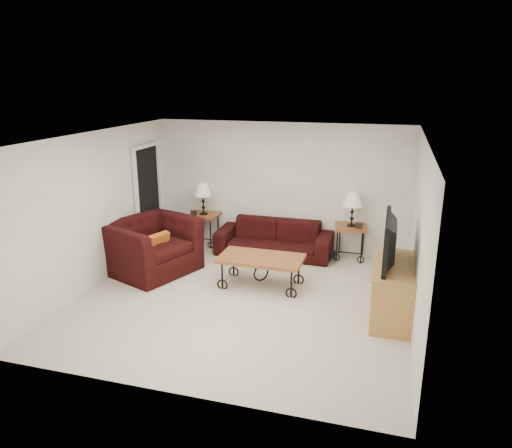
{
  "coord_description": "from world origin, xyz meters",
  "views": [
    {
      "loc": [
        2.08,
        -6.56,
        3.3
      ],
      "look_at": [
        0.0,
        0.7,
        1.0
      ],
      "focal_mm": 33.73,
      "sensor_mm": 36.0,
      "label": 1
    }
  ],
  "objects": [
    {
      "name": "ground",
      "position": [
        0.0,
        0.0,
        0.0
      ],
      "size": [
        5.0,
        5.0,
        0.0
      ],
      "primitive_type": "plane",
      "color": "beige",
      "rests_on": "ground"
    },
    {
      "name": "wall_back",
      "position": [
        0.0,
        2.5,
        1.25
      ],
      "size": [
        5.0,
        0.02,
        2.5
      ],
      "primitive_type": "cube",
      "color": "white",
      "rests_on": "ground"
    },
    {
      "name": "wall_front",
      "position": [
        0.0,
        -2.5,
        1.25
      ],
      "size": [
        5.0,
        0.02,
        2.5
      ],
      "primitive_type": "cube",
      "color": "white",
      "rests_on": "ground"
    },
    {
      "name": "wall_left",
      "position": [
        -2.5,
        0.0,
        1.25
      ],
      "size": [
        0.02,
        5.0,
        2.5
      ],
      "primitive_type": "cube",
      "color": "white",
      "rests_on": "ground"
    },
    {
      "name": "wall_right",
      "position": [
        2.5,
        0.0,
        1.25
      ],
      "size": [
        0.02,
        5.0,
        2.5
      ],
      "primitive_type": "cube",
      "color": "white",
      "rests_on": "ground"
    },
    {
      "name": "ceiling",
      "position": [
        0.0,
        0.0,
        2.5
      ],
      "size": [
        5.0,
        5.0,
        0.0
      ],
      "primitive_type": "plane",
      "color": "white",
      "rests_on": "wall_back"
    },
    {
      "name": "doorway",
      "position": [
        -2.47,
        1.65,
        1.02
      ],
      "size": [
        0.08,
        0.94,
        2.04
      ],
      "primitive_type": "cube",
      "color": "black",
      "rests_on": "ground"
    },
    {
      "name": "sofa",
      "position": [
        -0.01,
        2.02,
        0.32
      ],
      "size": [
        2.22,
        0.87,
        0.65
      ],
      "primitive_type": "imported",
      "color": "black",
      "rests_on": "ground"
    },
    {
      "name": "side_table_left",
      "position": [
        -1.54,
        2.2,
        0.32
      ],
      "size": [
        0.6,
        0.6,
        0.64
      ],
      "primitive_type": "cube",
      "rotation": [
        0.0,
        0.0,
        -0.02
      ],
      "color": "brown",
      "rests_on": "ground"
    },
    {
      "name": "side_table_right",
      "position": [
        1.43,
        2.2,
        0.32
      ],
      "size": [
        0.68,
        0.68,
        0.65
      ],
      "primitive_type": "cube",
      "rotation": [
        0.0,
        0.0,
        0.15
      ],
      "color": "brown",
      "rests_on": "ground"
    },
    {
      "name": "lamp_left",
      "position": [
        -1.54,
        2.2,
        0.97
      ],
      "size": [
        0.37,
        0.37,
        0.64
      ],
      "primitive_type": null,
      "rotation": [
        0.0,
        0.0,
        -0.02
      ],
      "color": "black",
      "rests_on": "side_table_left"
    },
    {
      "name": "lamp_right",
      "position": [
        1.43,
        2.2,
        0.97
      ],
      "size": [
        0.42,
        0.42,
        0.65
      ],
      "primitive_type": null,
      "rotation": [
        0.0,
        0.0,
        0.15
      ],
      "color": "black",
      "rests_on": "side_table_right"
    },
    {
      "name": "photo_frame_left",
      "position": [
        -1.69,
        2.05,
        0.7
      ],
      "size": [
        0.13,
        0.04,
        0.11
      ],
      "primitive_type": "cube",
      "rotation": [
        0.0,
        0.0,
        0.16
      ],
      "color": "black",
      "rests_on": "side_table_left"
    },
    {
      "name": "photo_frame_right",
      "position": [
        1.58,
        2.05,
        0.7
      ],
      "size": [
        0.13,
        0.02,
        0.11
      ],
      "primitive_type": "cube",
      "rotation": [
        0.0,
        0.0,
        -0.06
      ],
      "color": "black",
      "rests_on": "side_table_right"
    },
    {
      "name": "coffee_table",
      "position": [
        0.14,
        0.49,
        0.26
      ],
      "size": [
        1.38,
        0.76,
        0.51
      ],
      "primitive_type": "cube",
      "rotation": [
        0.0,
        0.0,
        -0.01
      ],
      "color": "brown",
      "rests_on": "ground"
    },
    {
      "name": "armchair",
      "position": [
        -1.88,
        0.59,
        0.47
      ],
      "size": [
        1.69,
        1.8,
        0.93
      ],
      "primitive_type": "imported",
      "rotation": [
        0.0,
        0.0,
        1.2
      ],
      "color": "black",
      "rests_on": "ground"
    },
    {
      "name": "throw_pillow",
      "position": [
        -1.73,
        0.54,
        0.52
      ],
      "size": [
        0.26,
        0.43,
        0.42
      ],
      "primitive_type": "cube",
      "rotation": [
        0.0,
        0.0,
        1.2
      ],
      "color": "#CB581A",
      "rests_on": "armchair"
    },
    {
      "name": "tv_stand",
      "position": [
        2.23,
        -0.0,
        0.4
      ],
      "size": [
        0.56,
        1.34,
        0.8
      ],
      "primitive_type": "cube",
      "color": "tan",
      "rests_on": "ground"
    },
    {
      "name": "television",
      "position": [
        2.21,
        -0.0,
        1.15
      ],
      "size": [
        0.16,
        1.2,
        0.69
      ],
      "primitive_type": "imported",
      "rotation": [
        0.0,
        0.0,
        -1.57
      ],
      "color": "black",
      "rests_on": "tv_stand"
    },
    {
      "name": "backpack",
      "position": [
        1.08,
        1.92,
        0.24
      ],
      "size": [
        0.44,
        0.39,
        0.48
      ],
      "primitive_type": "ellipsoid",
      "rotation": [
        0.0,
        0.0,
        -0.32
      ],
      "color": "black",
      "rests_on": "ground"
    }
  ]
}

